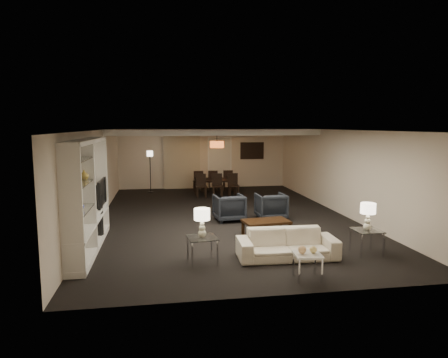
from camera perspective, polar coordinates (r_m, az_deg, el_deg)
floor at (r=11.65m, az=-0.00°, el=-5.37°), size 11.00×11.00×0.00m
ceiling at (r=11.35m, az=-0.00°, el=7.02°), size 7.00×11.00×0.02m
wall_back at (r=16.86m, az=-2.99°, el=2.98°), size 7.00×0.02×2.50m
wall_front at (r=6.14m, az=8.27°, el=-5.41°), size 7.00×0.02×2.50m
wall_left at (r=11.41m, az=-17.62°, el=0.37°), size 0.02×11.00×2.50m
wall_right at (r=12.47m, az=16.08°, el=1.03°), size 0.02×11.00×2.50m
ceiling_soffit at (r=14.81m, az=-2.18°, el=6.79°), size 7.00×4.00×0.20m
curtains at (r=16.71m, az=-6.04°, el=2.73°), size 1.50×0.12×2.40m
door at (r=16.93m, az=-0.62°, el=2.33°), size 0.90×0.05×2.10m
painting at (r=17.15m, az=4.02°, el=4.06°), size 0.95×0.04×0.65m
media_unit at (r=8.85m, az=-18.81°, el=-2.20°), size 0.38×3.40×2.35m
pendant_light at (r=14.87m, az=-1.02°, el=4.95°), size 0.52×0.52×0.24m
sofa at (r=8.14m, az=9.02°, el=-9.15°), size 1.99×0.83×0.58m
coffee_table at (r=9.64m, az=6.02°, el=-7.01°), size 1.15×0.77×0.39m
armchair_left at (r=11.09m, az=0.72°, el=-4.10°), size 0.85×0.87×0.73m
armchair_right at (r=11.35m, az=6.71°, el=-3.88°), size 0.80×0.82×0.73m
side_table_left at (r=7.80m, az=-3.12°, el=-10.08°), size 0.60×0.60×0.50m
side_table_right at (r=8.82m, az=19.69°, el=-8.44°), size 0.54×0.54×0.50m
table_lamp_left at (r=7.66m, az=-3.15°, el=-6.29°), size 0.31×0.31×0.56m
table_lamp_right at (r=8.69m, az=19.84°, el=-5.06°), size 0.33×0.33×0.56m
marble_table at (r=7.18m, az=11.80°, el=-12.08°), size 0.49×0.49×0.45m
gold_gourd_a at (r=7.05m, az=11.10°, el=-9.88°), size 0.14×0.14×0.14m
gold_gourd_b at (r=7.12m, az=12.63°, el=-9.82°), size 0.13×0.13×0.13m
television at (r=9.82m, az=-17.67°, el=-1.89°), size 1.08×0.14×0.62m
vase_blue at (r=7.96m, az=-19.90°, el=-3.57°), size 0.16×0.16×0.17m
vase_amber at (r=8.43m, az=-19.36°, el=0.58°), size 0.18×0.18×0.19m
floor_speaker at (r=9.62m, az=-17.33°, el=-5.30°), size 0.14×0.14×1.06m
dining_table at (r=15.38m, az=-1.28°, el=-1.08°), size 1.73×1.11×0.57m
chair_nl at (r=14.65m, az=-3.25°, el=-0.99°), size 0.40×0.40×0.85m
chair_nm at (r=14.72m, az=-0.93°, el=-0.93°), size 0.40×0.40×0.85m
chair_nr at (r=14.82m, az=1.37°, el=-0.88°), size 0.39×0.39×0.85m
chair_fl at (r=15.93m, az=-3.74°, el=-0.29°), size 0.41×0.41×0.85m
chair_fm at (r=15.99m, az=-1.60°, el=-0.24°), size 0.44×0.44×0.85m
chair_fr at (r=16.08m, az=0.52°, el=-0.19°), size 0.42×0.42×0.85m
floor_lamp at (r=15.97m, az=-10.48°, el=1.05°), size 0.31×0.31×1.64m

